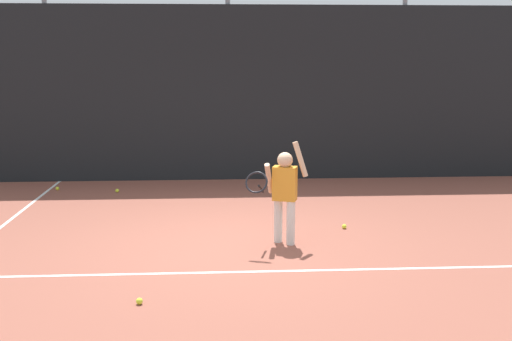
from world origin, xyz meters
The scene contains 12 objects.
ground_plane centered at (0.00, 0.00, 0.00)m, with size 20.00×20.00×0.00m, color brown.
court_line_baseline centered at (0.00, -1.06, 0.00)m, with size 9.00×0.05×0.00m, color white.
court_line_sideline centered at (-3.30, 1.00, 0.00)m, with size 0.05×9.00×0.00m, color white.
back_fence_windscreen centered at (0.00, 4.04, 1.67)m, with size 13.87×0.08×3.35m, color black.
fence_post_1 centered at (-3.39, 4.10, 1.75)m, with size 0.09×0.09×3.50m, color slate.
fence_post_2 centered at (0.00, 4.10, 1.75)m, with size 0.09×0.09×3.50m, color slate.
fence_post_3 centered at (3.39, 4.10, 1.75)m, with size 0.09×0.09×3.50m, color slate.
tennis_player centered at (0.65, -0.06, 0.73)m, with size 0.84×0.57×1.35m.
tennis_ball_0 centered at (-2.02, 3.00, 0.03)m, with size 0.07×0.07×0.07m, color #CCE033.
tennis_ball_1 centered at (1.59, 0.55, 0.03)m, with size 0.07×0.07×0.07m, color #CCE033.
tennis_ball_2 centered at (-0.96, -1.88, 0.03)m, with size 0.07×0.07×0.07m, color #CCE033.
tennis_ball_3 centered at (-3.13, 3.23, 0.03)m, with size 0.07×0.07×0.07m, color #CCE033.
Camera 1 is at (-0.12, -7.37, 2.42)m, focal length 41.28 mm.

